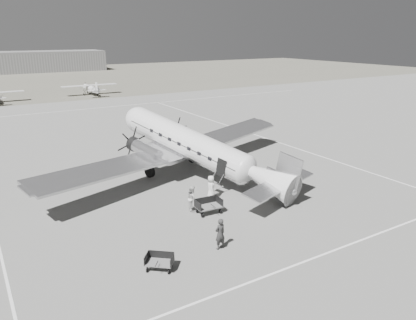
# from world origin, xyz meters

# --- Properties ---
(ground) EXTENTS (260.00, 260.00, 0.00)m
(ground) POSITION_xyz_m (0.00, 0.00, 0.00)
(ground) COLOR slate
(ground) RESTS_ON ground
(taxi_line_near) EXTENTS (60.00, 0.15, 0.01)m
(taxi_line_near) POSITION_xyz_m (0.00, -14.00, 0.01)
(taxi_line_near) COLOR silver
(taxi_line_near) RESTS_ON ground
(taxi_line_right) EXTENTS (0.15, 80.00, 0.01)m
(taxi_line_right) POSITION_xyz_m (12.00, 0.00, 0.01)
(taxi_line_right) COLOR silver
(taxi_line_right) RESTS_ON ground
(taxi_line_horizon) EXTENTS (90.00, 0.15, 0.01)m
(taxi_line_horizon) POSITION_xyz_m (0.00, 40.00, 0.01)
(taxi_line_horizon) COLOR silver
(taxi_line_horizon) RESTS_ON ground
(grass_infield) EXTENTS (260.00, 90.00, 0.01)m
(grass_infield) POSITION_xyz_m (0.00, 95.00, 0.00)
(grass_infield) COLOR #59564B
(grass_infield) RESTS_ON ground
(hangar_main) EXTENTS (42.00, 14.00, 6.60)m
(hangar_main) POSITION_xyz_m (5.00, 120.00, 3.30)
(hangar_main) COLOR slate
(hangar_main) RESTS_ON ground
(dc3_airliner) EXTENTS (32.64, 27.18, 5.33)m
(dc3_airliner) POSITION_xyz_m (-2.22, 0.82, 2.66)
(dc3_airliner) COLOR #B9B9BB
(dc3_airliner) RESTS_ON ground
(light_plane_right) EXTENTS (11.37, 9.26, 2.35)m
(light_plane_right) POSITION_xyz_m (4.27, 55.77, 1.17)
(light_plane_right) COLOR silver
(light_plane_right) RESTS_ON ground
(baggage_cart_near) EXTENTS (1.94, 1.43, 1.04)m
(baggage_cart_near) POSITION_xyz_m (-5.01, -5.86, 0.52)
(baggage_cart_near) COLOR #606060
(baggage_cart_near) RESTS_ON ground
(baggage_cart_far) EXTENTS (1.86, 1.80, 0.86)m
(baggage_cart_far) POSITION_xyz_m (-10.92, -10.56, 0.43)
(baggage_cart_far) COLOR #606060
(baggage_cart_far) RESTS_ON ground
(ground_crew) EXTENTS (0.73, 0.52, 1.90)m
(ground_crew) POSITION_xyz_m (-7.00, -10.39, 0.95)
(ground_crew) COLOR #292929
(ground_crew) RESTS_ON ground
(ramp_agent) EXTENTS (0.95, 1.06, 1.81)m
(ramp_agent) POSITION_xyz_m (-5.71, -4.81, 0.91)
(ramp_agent) COLOR #B9B9B7
(ramp_agent) RESTS_ON ground
(passenger) EXTENTS (0.88, 1.07, 1.87)m
(passenger) POSITION_xyz_m (-3.54, -3.79, 0.94)
(passenger) COLOR silver
(passenger) RESTS_ON ground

